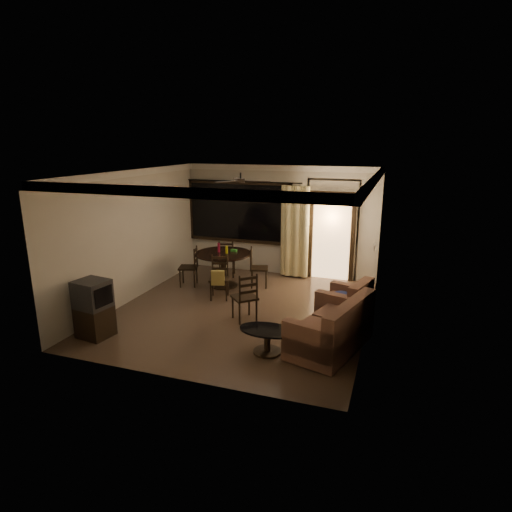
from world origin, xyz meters
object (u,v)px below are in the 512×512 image
at_px(dining_chair_north, 227,265).
at_px(armchair, 346,306).
at_px(dining_table, 223,260).
at_px(sofa, 334,330).
at_px(side_chair, 245,306).
at_px(coffee_table, 267,337).
at_px(dining_chair_south, 219,285).
at_px(dining_chair_east, 259,275).
at_px(dining_chair_west, 189,274).
at_px(tv_cabinet, 94,309).

height_order(dining_chair_north, armchair, dining_chair_north).
height_order(dining_table, sofa, dining_table).
bearing_deg(side_chair, coffee_table, 82.46).
xyz_separation_m(dining_table, dining_chair_south, (0.25, -0.82, -0.34)).
relative_size(dining_chair_north, side_chair, 0.97).
bearing_deg(dining_chair_east, armchair, -139.92).
height_order(dining_chair_east, sofa, dining_chair_east).
bearing_deg(dining_chair_north, coffee_table, 104.81).
xyz_separation_m(dining_chair_west, dining_chair_south, (1.05, -0.58, 0.02)).
relative_size(dining_chair_east, coffee_table, 1.00).
relative_size(sofa, armchair, 1.77).
relative_size(dining_chair_east, dining_chair_north, 1.00).
bearing_deg(dining_chair_north, dining_chair_east, 136.76).
relative_size(dining_table, sofa, 0.72).
bearing_deg(sofa, dining_table, 157.36).
distance_m(tv_cabinet, sofa, 4.18).
bearing_deg(dining_table, dining_chair_east, 16.71).
xyz_separation_m(dining_table, dining_chair_east, (0.80, 0.24, -0.37)).
height_order(dining_chair_south, armchair, dining_chair_south).
bearing_deg(dining_chair_west, dining_table, 90.06).
xyz_separation_m(dining_table, side_chair, (1.19, -1.75, -0.36)).
relative_size(dining_chair_east, armchair, 0.91).
xyz_separation_m(tv_cabinet, side_chair, (2.27, 1.52, -0.23)).
xyz_separation_m(dining_table, tv_cabinet, (-1.08, -3.27, -0.12)).
distance_m(dining_table, side_chair, 2.15).
height_order(tv_cabinet, sofa, tv_cabinet).
distance_m(dining_chair_east, dining_chair_south, 1.20).
bearing_deg(side_chair, dining_chair_north, -103.94).
height_order(dining_table, coffee_table, dining_table).
distance_m(dining_table, dining_chair_north, 0.87).
height_order(dining_table, armchair, dining_table).
height_order(tv_cabinet, armchair, tv_cabinet).
xyz_separation_m(dining_chair_south, coffee_table, (1.75, -2.05, -0.03)).
bearing_deg(dining_chair_north, dining_table, 90.10).
height_order(dining_chair_west, coffee_table, dining_chair_west).
bearing_deg(sofa, coffee_table, -139.85).
distance_m(dining_chair_west, armchair, 3.99).
height_order(coffee_table, side_chair, side_chair).
bearing_deg(armchair, side_chair, -148.59).
bearing_deg(coffee_table, dining_chair_west, 136.82).
bearing_deg(dining_chair_south, sofa, -46.91).
bearing_deg(dining_chair_east, dining_chair_west, 90.00).
distance_m(dining_chair_east, dining_chair_north, 1.15).
bearing_deg(dining_table, dining_chair_north, 106.87).
bearing_deg(armchair, dining_chair_east, 162.94).
bearing_deg(dining_chair_west, coffee_table, 30.04).
bearing_deg(coffee_table, sofa, 23.91).
height_order(dining_table, tv_cabinet, same).
height_order(sofa, side_chair, side_chair).
height_order(dining_chair_west, dining_chair_south, same).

